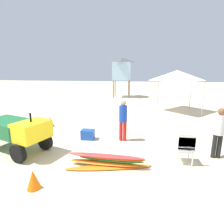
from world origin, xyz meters
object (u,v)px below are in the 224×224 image
surfboard_pile (107,161)px  popup_canopy (177,75)px  traffic_cone_far (50,121)px  lifeguard_near_left (123,118)px  lifeguard_near_center (219,130)px  traffic_cone_near (33,179)px  lifeguard_tower (122,69)px  cooler_box (88,135)px  stacked_plastic_chairs (186,146)px  utility_cart (16,130)px

surfboard_pile → popup_canopy: size_ratio=0.92×
popup_canopy → surfboard_pile: bearing=-113.5°
surfboard_pile → traffic_cone_far: (-3.55, 3.58, 0.07)m
surfboard_pile → lifeguard_near_left: (0.30, 2.15, 0.78)m
lifeguard_near_left → lifeguard_near_center: bearing=-18.8°
surfboard_pile → lifeguard_near_center: size_ratio=1.53×
lifeguard_near_left → traffic_cone_near: 4.00m
lifeguard_near_left → lifeguard_tower: bearing=95.0°
traffic_cone_far → surfboard_pile: bearing=-45.2°
lifeguard_tower → popup_canopy: bearing=-55.7°
surfboard_pile → traffic_cone_near: traffic_cone_near is taller
traffic_cone_far → cooler_box: size_ratio=0.97×
stacked_plastic_chairs → lifeguard_tower: size_ratio=0.25×
lifeguard_near_left → popup_canopy: 6.89m
cooler_box → utility_cart: bearing=-146.6°
lifeguard_tower → cooler_box: lifeguard_tower is taller
popup_canopy → traffic_cone_near: bearing=-118.9°
lifeguard_tower → traffic_cone_far: size_ratio=7.78×
lifeguard_near_center → traffic_cone_near: 5.69m
lifeguard_tower → cooler_box: (-0.40, -12.24, -2.71)m
popup_canopy → lifeguard_tower: (-4.27, 6.27, 0.44)m
surfboard_pile → popup_canopy: popup_canopy is taller
traffic_cone_far → stacked_plastic_chairs: bearing=-27.8°
utility_cart → stacked_plastic_chairs: 5.71m
lifeguard_near_center → traffic_cone_far: (-7.05, 2.51, -0.72)m
lifeguard_near_center → traffic_cone_far: size_ratio=3.27×
traffic_cone_near → traffic_cone_far: size_ratio=0.95×
lifeguard_near_center → traffic_cone_near: (-5.14, -2.34, -0.73)m
stacked_plastic_chairs → surfboard_pile: (-2.34, -0.47, -0.41)m
utility_cart → stacked_plastic_chairs: utility_cart is taller
stacked_plastic_chairs → lifeguard_near_left: 2.67m
surfboard_pile → lifeguard_near_center: (3.50, 1.07, 0.78)m
lifeguard_tower → traffic_cone_near: 15.86m
surfboard_pile → lifeguard_near_left: lifeguard_near_left is taller
lifeguard_near_center → cooler_box: lifeguard_near_center is taller
lifeguard_near_left → traffic_cone_near: (-1.94, -3.42, -0.73)m
surfboard_pile → lifeguard_near_left: bearing=82.0°
cooler_box → surfboard_pile: bearing=-60.9°
popup_canopy → traffic_cone_far: size_ratio=5.45×
traffic_cone_near → cooler_box: (0.47, 3.37, -0.04)m
lifeguard_tower → cooler_box: size_ratio=7.57×
lifeguard_tower → traffic_cone_near: lifeguard_tower is taller
lifeguard_tower → stacked_plastic_chairs: bearing=-77.3°
lifeguard_near_left → lifeguard_near_center: 3.37m
surfboard_pile → traffic_cone_far: size_ratio=5.02×
lifeguard_near_left → popup_canopy: (3.20, 5.91, 1.50)m
utility_cart → lifeguard_tower: (2.59, 13.68, 2.13)m
lifeguard_near_left → utility_cart: bearing=-157.9°
lifeguard_near_left → surfboard_pile: bearing=-98.0°
lifeguard_tower → traffic_cone_near: size_ratio=8.20×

